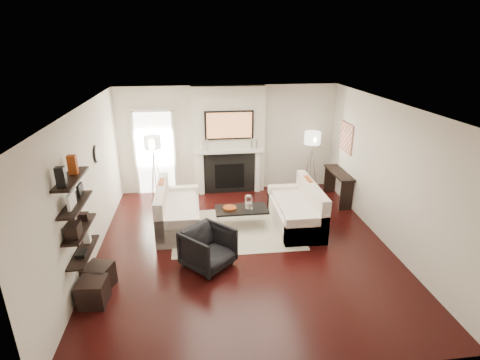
{
  "coord_description": "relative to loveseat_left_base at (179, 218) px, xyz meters",
  "views": [
    {
      "loc": [
        -0.86,
        -6.22,
        3.77
      ],
      "look_at": [
        0.0,
        0.6,
        1.15
      ],
      "focal_mm": 28.0,
      "sensor_mm": 36.0,
      "label": 1
    }
  ],
  "objects": [
    {
      "name": "room_envelope",
      "position": [
        1.25,
        -0.98,
        1.14
      ],
      "size": [
        6.0,
        6.0,
        6.0
      ],
      "color": "black",
      "rests_on": "ground"
    },
    {
      "name": "chimney_breast",
      "position": [
        1.25,
        1.9,
        1.14
      ],
      "size": [
        1.8,
        0.25,
        2.7
      ],
      "primitive_type": "cube",
      "color": "silver",
      "rests_on": "floor"
    },
    {
      "name": "fireplace_surround",
      "position": [
        1.25,
        1.76,
        0.31
      ],
      "size": [
        1.3,
        0.02,
        1.04
      ],
      "primitive_type": "cube",
      "color": "black",
      "rests_on": "floor"
    },
    {
      "name": "firebox",
      "position": [
        1.25,
        1.76,
        0.24
      ],
      "size": [
        0.75,
        0.02,
        0.65
      ],
      "primitive_type": "cube",
      "color": "black",
      "rests_on": "floor"
    },
    {
      "name": "mantel_pilaster_l",
      "position": [
        0.53,
        1.73,
        0.34
      ],
      "size": [
        0.12,
        0.08,
        1.1
      ],
      "primitive_type": "cube",
      "color": "white",
      "rests_on": "floor"
    },
    {
      "name": "mantel_pilaster_r",
      "position": [
        1.97,
        1.73,
        0.34
      ],
      "size": [
        0.12,
        0.08,
        1.1
      ],
      "primitive_type": "cube",
      "color": "white",
      "rests_on": "floor"
    },
    {
      "name": "mantel_shelf",
      "position": [
        1.25,
        1.71,
        0.91
      ],
      "size": [
        1.7,
        0.18,
        0.07
      ],
      "primitive_type": "cube",
      "color": "white",
      "rests_on": "chimney_breast"
    },
    {
      "name": "tv_body",
      "position": [
        1.25,
        1.74,
        1.57
      ],
      "size": [
        1.2,
        0.06,
        0.7
      ],
      "primitive_type": "cube",
      "color": "black",
      "rests_on": "chimney_breast"
    },
    {
      "name": "tv_screen",
      "position": [
        1.25,
        1.7,
        1.57
      ],
      "size": [
        1.1,
        0.0,
        0.62
      ],
      "primitive_type": "cube",
      "color": "#BF723F",
      "rests_on": "tv_body"
    },
    {
      "name": "candlestick_l_tall",
      "position": [
        0.7,
        1.72,
        1.09
      ],
      "size": [
        0.04,
        0.04,
        0.3
      ],
      "primitive_type": "cylinder",
      "color": "silver",
      "rests_on": "mantel_shelf"
    },
    {
      "name": "candlestick_l_short",
      "position": [
        0.57,
        1.72,
        1.06
      ],
      "size": [
        0.04,
        0.04,
        0.24
      ],
      "primitive_type": "cylinder",
      "color": "silver",
      "rests_on": "mantel_shelf"
    },
    {
      "name": "candlestick_r_tall",
      "position": [
        1.8,
        1.72,
        1.09
      ],
      "size": [
        0.04,
        0.04,
        0.3
      ],
      "primitive_type": "cylinder",
      "color": "silver",
      "rests_on": "mantel_shelf"
    },
    {
      "name": "candlestick_r_short",
      "position": [
        1.93,
        1.72,
        1.06
      ],
      "size": [
        0.04,
        0.04,
        0.24
      ],
      "primitive_type": "cylinder",
      "color": "silver",
      "rests_on": "mantel_shelf"
    },
    {
      "name": "hallway_panel",
      "position": [
        -0.6,
        2.0,
        0.84
      ],
      "size": [
        0.9,
        0.02,
        2.1
      ],
      "primitive_type": "cube",
      "color": "white",
      "rests_on": "floor"
    },
    {
      "name": "door_trim_l",
      "position": [
        -1.08,
        1.98,
        0.84
      ],
      "size": [
        0.06,
        0.06,
        2.16
      ],
      "primitive_type": "cube",
      "color": "white",
      "rests_on": "floor"
    },
    {
      "name": "door_trim_r",
      "position": [
        -0.12,
        1.98,
        0.84
      ],
      "size": [
        0.06,
        0.06,
        2.16
      ],
      "primitive_type": "cube",
      "color": "white",
      "rests_on": "floor"
    },
    {
      "name": "door_trim_top",
      "position": [
        -0.6,
        1.98,
        1.92
      ],
      "size": [
        1.02,
        0.06,
        0.06
      ],
      "primitive_type": "cube",
      "color": "white",
      "rests_on": "wall_back"
    },
    {
      "name": "rug",
      "position": [
        1.18,
        -0.27,
        -0.2
      ],
      "size": [
        2.6,
        2.0,
        0.01
      ],
      "primitive_type": "cube",
      "color": "#B6AB95",
      "rests_on": "floor"
    },
    {
      "name": "loveseat_left_base",
      "position": [
        0.0,
        0.0,
        0.0
      ],
      "size": [
        0.85,
        1.8,
        0.42
      ],
      "primitive_type": "cube",
      "color": "silver",
      "rests_on": "floor"
    },
    {
      "name": "loveseat_left_back",
      "position": [
        -0.33,
        0.0,
        0.32
      ],
      "size": [
        0.18,
        1.8,
        0.8
      ],
      "primitive_type": "cube",
      "color": "silver",
      "rests_on": "floor"
    },
    {
      "name": "loveseat_left_arm_n",
      "position": [
        0.0,
        -0.81,
        0.09
      ],
      "size": [
        0.85,
        0.18,
        0.6
      ],
      "primitive_type": "cube",
      "color": "silver",
      "rests_on": "floor"
    },
    {
      "name": "loveseat_left_arm_s",
      "position": [
        0.0,
        0.81,
        0.09
      ],
      "size": [
        0.85,
        0.18,
        0.6
      ],
      "primitive_type": "cube",
      "color": "silver",
      "rests_on": "floor"
    },
    {
      "name": "loveseat_left_cushion",
      "position": [
        0.05,
        0.0,
        0.26
      ],
      "size": [
        0.63,
        1.44,
        0.1
      ],
      "primitive_type": "cube",
      "color": "silver",
      "rests_on": "loveseat_left_base"
    },
    {
      "name": "pillow_left_orange",
      "position": [
        -0.33,
        0.3,
        0.52
      ],
      "size": [
        0.1,
        0.42,
        0.42
      ],
      "primitive_type": "cube",
      "color": "#993C12",
      "rests_on": "loveseat_left_cushion"
    },
    {
      "name": "pillow_left_charcoal",
      "position": [
        -0.33,
        -0.3,
        0.51
      ],
      "size": [
        0.1,
        0.4,
        0.4
      ],
      "primitive_type": "cube",
      "color": "black",
      "rests_on": "loveseat_left_cushion"
    },
    {
      "name": "loveseat_right_base",
      "position": [
        2.45,
        -0.23,
        0.0
      ],
      "size": [
        0.85,
        1.8,
        0.42
      ],
      "primitive_type": "cube",
      "color": "silver",
      "rests_on": "floor"
    },
    {
      "name": "loveseat_right_back",
      "position": [
        2.79,
        -0.23,
        0.32
      ],
      "size": [
        0.18,
        1.8,
        0.8
      ],
      "primitive_type": "cube",
      "color": "silver",
      "rests_on": "floor"
    },
    {
      "name": "loveseat_right_arm_n",
      "position": [
        2.45,
        -1.04,
        0.09
      ],
      "size": [
        0.85,
        0.18,
        0.6
      ],
      "primitive_type": "cube",
      "color": "silver",
      "rests_on": "floor"
    },
    {
      "name": "loveseat_right_arm_s",
      "position": [
        2.45,
        0.58,
        0.09
      ],
      "size": [
        0.85,
        0.18,
        0.6
      ],
      "primitive_type": "cube",
      "color": "silver",
      "rests_on": "floor"
    },
    {
      "name": "loveseat_right_cushion",
      "position": [
        2.4,
        -0.23,
        0.26
      ],
      "size": [
        0.63,
        1.44,
        0.1
      ],
      "primitive_type": "cube",
      "color": "silver",
      "rests_on": "loveseat_right_base"
    },
    {
      "name": "pillow_right_orange",
      "position": [
        2.79,
        0.07,
        0.52
      ],
      "size": [
        0.1,
        0.42,
        0.42
      ],
      "primitive_type": "cube",
      "color": "#993C12",
      "rests_on": "loveseat_right_cushion"
    },
    {
      "name": "pillow_right_charcoal",
      "position": [
        2.79,
        -0.53,
        0.51
      ],
      "size": [
        0.1,
        0.4,
        0.4
      ],
      "primitive_type": "cube",
      "color": "black",
      "rests_on": "loveseat_right_cushion"
    },
    {
      "name": "coffee_table",
      "position": [
        1.31,
        -0.15,
        0.19
      ],
      "size": [
        1.1,
        0.55,
        0.04
      ],
      "primitive_type": "cube",
      "color": "black",
      "rests_on": "floor"
    },
    {
      "name": "coffee_leg_nw",
      "position": [
        0.81,
        -0.37,
        -0.02
      ],
      "size": [
        0.02,
        0.02,
        0.38
      ],
      "primitive_type": "cylinder",
      "color": "silver",
      "rests_on": "floor"
    },
    {
      "name": "coffee_leg_ne",
      "position": [
        1.81,
        -0.37,
        -0.02
      ],
      "size": [
        0.02,
        0.02,
        0.38
      ],
      "primitive_type": "cylinder",
      "color": "silver",
      "rests_on": "floor"
    },
    {
      "name": "coffee_leg_sw",
      "position": [
        0.81,
        0.07,
        -0.02
      ],
      "size": [
        0.02,
        0.02,
        0.38
      ],
      "primitive_type": "cylinder",
      "color": "silver",
      "rests_on": "floor"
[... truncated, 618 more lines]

